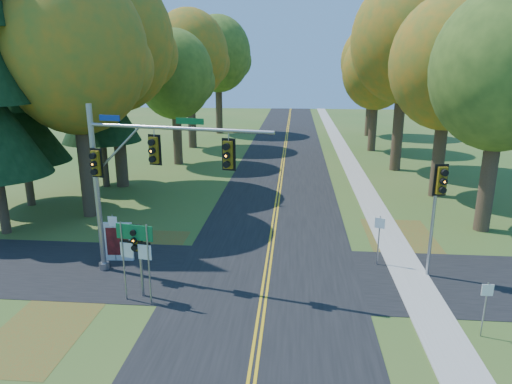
# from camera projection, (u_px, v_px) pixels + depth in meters

# --- Properties ---
(ground) EXTENTS (160.00, 160.00, 0.00)m
(ground) POSITION_uv_depth(u_px,v_px,m) (264.00, 298.00, 17.95)
(ground) COLOR #30591F
(ground) RESTS_ON ground
(road_main) EXTENTS (8.00, 160.00, 0.02)m
(road_main) POSITION_uv_depth(u_px,v_px,m) (264.00, 298.00, 17.94)
(road_main) COLOR black
(road_main) RESTS_ON ground
(road_cross) EXTENTS (60.00, 6.00, 0.02)m
(road_cross) POSITION_uv_depth(u_px,v_px,m) (267.00, 275.00, 19.86)
(road_cross) COLOR black
(road_cross) RESTS_ON ground
(centerline_left) EXTENTS (0.10, 160.00, 0.01)m
(centerline_left) POSITION_uv_depth(u_px,v_px,m) (261.00, 297.00, 17.95)
(centerline_left) COLOR gold
(centerline_left) RESTS_ON road_main
(centerline_right) EXTENTS (0.10, 160.00, 0.01)m
(centerline_right) POSITION_uv_depth(u_px,v_px,m) (266.00, 297.00, 17.93)
(centerline_right) COLOR gold
(centerline_right) RESTS_ON road_main
(sidewalk_east) EXTENTS (1.60, 160.00, 0.06)m
(sidewalk_east) POSITION_uv_depth(u_px,v_px,m) (425.00, 304.00, 17.42)
(sidewalk_east) COLOR #9E998E
(sidewalk_east) RESTS_ON ground
(leaf_patch_w_near) EXTENTS (4.00, 6.00, 0.00)m
(leaf_patch_w_near) POSITION_uv_depth(u_px,v_px,m) (137.00, 252.00, 22.32)
(leaf_patch_w_near) COLOR brown
(leaf_patch_w_near) RESTS_ON ground
(leaf_patch_e) EXTENTS (3.50, 8.00, 0.00)m
(leaf_patch_e) POSITION_uv_depth(u_px,v_px,m) (405.00, 245.00, 23.13)
(leaf_patch_e) COLOR brown
(leaf_patch_e) RESTS_ON ground
(leaf_patch_w_far) EXTENTS (3.00, 5.00, 0.00)m
(leaf_patch_w_far) POSITION_uv_depth(u_px,v_px,m) (40.00, 331.00, 15.69)
(leaf_patch_w_far) COLOR brown
(leaf_patch_w_far) RESTS_ON ground
(tree_w_a) EXTENTS (8.00, 8.00, 14.15)m
(tree_w_a) POSITION_uv_depth(u_px,v_px,m) (77.00, 53.00, 25.31)
(tree_w_a) COLOR #38281C
(tree_w_a) RESTS_ON ground
(tree_e_a) EXTENTS (7.20, 7.20, 12.73)m
(tree_e_a) POSITION_uv_depth(u_px,v_px,m) (504.00, 71.00, 23.09)
(tree_e_a) COLOR #38281C
(tree_e_a) RESTS_ON ground
(tree_w_b) EXTENTS (8.60, 8.60, 15.38)m
(tree_w_b) POSITION_uv_depth(u_px,v_px,m) (113.00, 42.00, 31.74)
(tree_w_b) COLOR #38281C
(tree_w_b) RESTS_ON ground
(tree_e_b) EXTENTS (7.60, 7.60, 13.33)m
(tree_e_b) POSITION_uv_depth(u_px,v_px,m) (449.00, 64.00, 29.57)
(tree_e_b) COLOR #38281C
(tree_e_b) RESTS_ON ground
(tree_w_c) EXTENTS (6.80, 6.80, 11.91)m
(tree_w_c) POSITION_uv_depth(u_px,v_px,m) (175.00, 75.00, 40.06)
(tree_w_c) COLOR #38281C
(tree_w_c) RESTS_ON ground
(tree_e_c) EXTENTS (8.80, 8.80, 15.79)m
(tree_e_c) POSITION_uv_depth(u_px,v_px,m) (406.00, 41.00, 36.97)
(tree_e_c) COLOR #38281C
(tree_e_c) RESTS_ON ground
(tree_w_d) EXTENTS (8.20, 8.20, 14.56)m
(tree_w_d) POSITION_uv_depth(u_px,v_px,m) (190.00, 55.00, 47.98)
(tree_w_d) COLOR #38281C
(tree_w_d) RESTS_ON ground
(tree_e_d) EXTENTS (7.00, 7.00, 12.32)m
(tree_e_d) POSITION_uv_depth(u_px,v_px,m) (377.00, 71.00, 46.48)
(tree_e_d) COLOR #38281C
(tree_e_d) RESTS_ON ground
(tree_w_e) EXTENTS (8.40, 8.40, 14.97)m
(tree_w_e) POSITION_uv_depth(u_px,v_px,m) (219.00, 55.00, 58.25)
(tree_w_e) COLOR #38281C
(tree_w_e) RESTS_ON ground
(tree_e_e) EXTENTS (7.80, 7.80, 13.74)m
(tree_e_e) POSITION_uv_depth(u_px,v_px,m) (373.00, 62.00, 56.39)
(tree_e_e) COLOR #38281C
(tree_e_e) RESTS_ON ground
(pine_b) EXTENTS (5.60, 5.60, 17.31)m
(pine_b) POSITION_uv_depth(u_px,v_px,m) (14.00, 76.00, 27.62)
(pine_b) COLOR #38281C
(pine_b) RESTS_ON ground
(pine_c) EXTENTS (5.60, 5.60, 20.56)m
(pine_c) POSITION_uv_depth(u_px,v_px,m) (94.00, 52.00, 31.76)
(pine_c) COLOR #38281C
(pine_c) RESTS_ON ground
(traffic_mast) EXTENTS (7.90, 2.05, 7.33)m
(traffic_mast) POSITION_uv_depth(u_px,v_px,m) (135.00, 170.00, 18.57)
(traffic_mast) COLOR gray
(traffic_mast) RESTS_ON ground
(east_signal_pole) EXTENTS (0.58, 0.67, 5.02)m
(east_signal_pole) POSITION_uv_depth(u_px,v_px,m) (439.00, 193.00, 18.62)
(east_signal_pole) COLOR #9DA1A5
(east_signal_pole) RESTS_ON ground
(ped_signal_pole) EXTENTS (0.49, 0.56, 3.09)m
(ped_signal_pole) POSITION_uv_depth(u_px,v_px,m) (137.00, 244.00, 17.29)
(ped_signal_pole) COLOR gray
(ped_signal_pole) RESTS_ON ground
(route_sign_cluster) EXTENTS (1.48, 0.33, 3.21)m
(route_sign_cluster) POSITION_uv_depth(u_px,v_px,m) (135.00, 247.00, 17.10)
(route_sign_cluster) COLOR gray
(route_sign_cluster) RESTS_ON ground
(info_kiosk) EXTENTS (1.34, 0.26, 1.85)m
(info_kiosk) POSITION_uv_depth(u_px,v_px,m) (118.00, 242.00, 21.15)
(info_kiosk) COLOR silver
(info_kiosk) RESTS_ON ground
(reg_sign_e_north) EXTENTS (0.42, 0.21, 2.35)m
(reg_sign_e_north) POSITION_uv_depth(u_px,v_px,m) (379.00, 232.00, 20.48)
(reg_sign_e_north) COLOR gray
(reg_sign_e_north) RESTS_ON ground
(reg_sign_e_south) EXTENTS (0.38, 0.06, 2.01)m
(reg_sign_e_south) POSITION_uv_depth(u_px,v_px,m) (486.00, 300.00, 15.04)
(reg_sign_e_south) COLOR gray
(reg_sign_e_south) RESTS_ON ground
(reg_sign_w) EXTENTS (0.43, 0.08, 2.27)m
(reg_sign_w) POSITION_uv_depth(u_px,v_px,m) (113.00, 230.00, 20.90)
(reg_sign_w) COLOR gray
(reg_sign_w) RESTS_ON ground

